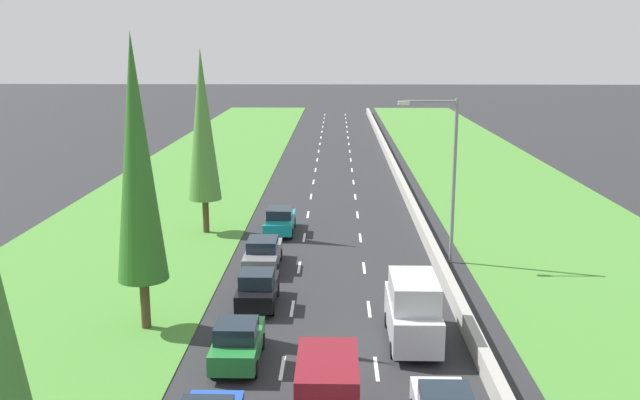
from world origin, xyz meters
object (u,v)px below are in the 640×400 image
object	(u,v)px
poplar_tree_third	(203,126)
maroon_van_centre_lane	(327,400)
teal_sedan_left_lane	(280,220)
black_hatchback_left_lane	(258,289)
street_light_mast	(448,169)
poplar_tree_second	(137,160)
grey_sedan_left_lane	(263,253)
green_hatchback_left_lane	(238,342)
silver_van_right_lane	(413,310)

from	to	relation	value
poplar_tree_third	maroon_van_centre_lane	bearing A→B (deg)	-71.43
teal_sedan_left_lane	black_hatchback_left_lane	bearing A→B (deg)	-90.01
teal_sedan_left_lane	street_light_mast	distance (m)	12.13
street_light_mast	poplar_tree_second	bearing A→B (deg)	-145.88
grey_sedan_left_lane	poplar_tree_second	bearing A→B (deg)	-116.20
green_hatchback_left_lane	poplar_tree_third	world-z (taller)	poplar_tree_third
silver_van_right_lane	teal_sedan_left_lane	distance (m)	18.01
black_hatchback_left_lane	maroon_van_centre_lane	size ratio (longest dim) A/B	0.80
green_hatchback_left_lane	silver_van_right_lane	world-z (taller)	silver_van_right_lane
poplar_tree_third	teal_sedan_left_lane	bearing A→B (deg)	0.91
silver_van_right_lane	teal_sedan_left_lane	world-z (taller)	silver_van_right_lane
maroon_van_centre_lane	teal_sedan_left_lane	distance (m)	24.28
black_hatchback_left_lane	teal_sedan_left_lane	world-z (taller)	black_hatchback_left_lane
black_hatchback_left_lane	silver_van_right_lane	bearing A→B (deg)	-30.45
street_light_mast	black_hatchback_left_lane	bearing A→B (deg)	-144.54
green_hatchback_left_lane	silver_van_right_lane	size ratio (longest dim) A/B	0.80
green_hatchback_left_lane	silver_van_right_lane	bearing A→B (deg)	16.45
black_hatchback_left_lane	poplar_tree_second	bearing A→B (deg)	-148.92
teal_sedan_left_lane	maroon_van_centre_lane	bearing A→B (deg)	-82.09
poplar_tree_second	street_light_mast	distance (m)	17.05
grey_sedan_left_lane	poplar_tree_third	xyz separation A→B (m)	(-4.37, 7.07, 6.03)
poplar_tree_third	street_light_mast	bearing A→B (deg)	-22.53
green_hatchback_left_lane	street_light_mast	world-z (taller)	street_light_mast
silver_van_right_lane	black_hatchback_left_lane	bearing A→B (deg)	149.55
maroon_van_centre_lane	black_hatchback_left_lane	bearing A→B (deg)	106.57
grey_sedan_left_lane	maroon_van_centre_lane	size ratio (longest dim) A/B	0.92
black_hatchback_left_lane	teal_sedan_left_lane	distance (m)	12.81
grey_sedan_left_lane	maroon_van_centre_lane	distance (m)	17.30
street_light_mast	grey_sedan_left_lane	bearing A→B (deg)	-173.37
black_hatchback_left_lane	poplar_tree_second	xyz separation A→B (m)	(-4.45, -2.68, 6.37)
maroon_van_centre_lane	poplar_tree_third	distance (m)	25.86
grey_sedan_left_lane	poplar_tree_second	world-z (taller)	poplar_tree_second
poplar_tree_second	black_hatchback_left_lane	bearing A→B (deg)	31.08
silver_van_right_lane	street_light_mast	xyz separation A→B (m)	(2.91, 10.73, 3.83)
green_hatchback_left_lane	poplar_tree_third	xyz separation A→B (m)	(-4.61, 18.65, 6.01)
street_light_mast	teal_sedan_left_lane	bearing A→B (deg)	147.91
green_hatchback_left_lane	poplar_tree_third	distance (m)	20.13
black_hatchback_left_lane	grey_sedan_left_lane	size ratio (longest dim) A/B	0.87
silver_van_right_lane	grey_sedan_left_lane	bearing A→B (deg)	126.17
poplar_tree_third	silver_van_right_lane	bearing A→B (deg)	-55.68
maroon_van_centre_lane	poplar_tree_third	world-z (taller)	poplar_tree_third
black_hatchback_left_lane	teal_sedan_left_lane	size ratio (longest dim) A/B	0.87
black_hatchback_left_lane	maroon_van_centre_lane	bearing A→B (deg)	-73.43
green_hatchback_left_lane	street_light_mast	xyz separation A→B (m)	(9.67, 12.73, 4.40)
poplar_tree_second	poplar_tree_third	distance (m)	15.43
grey_sedan_left_lane	silver_van_right_lane	bearing A→B (deg)	-53.83
black_hatchback_left_lane	maroon_van_centre_lane	xyz separation A→B (m)	(3.34, -11.23, 0.56)
poplar_tree_second	street_light_mast	bearing A→B (deg)	34.12
maroon_van_centre_lane	teal_sedan_left_lane	xyz separation A→B (m)	(-3.34, 24.04, -0.59)
poplar_tree_second	teal_sedan_left_lane	bearing A→B (deg)	73.97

